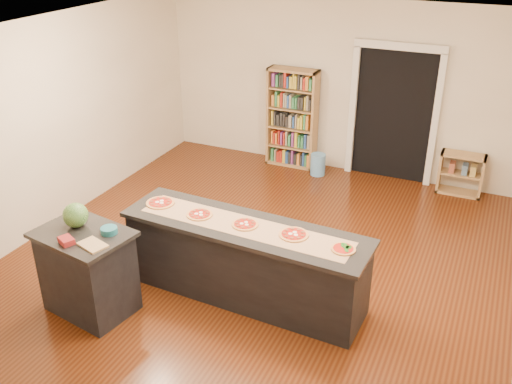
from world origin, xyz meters
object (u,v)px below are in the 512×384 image
at_px(kitchen_island, 245,261).
at_px(waste_bin, 318,164).
at_px(side_counter, 88,271).
at_px(bookshelf, 292,118).
at_px(low_shelf, 461,174).
at_px(watermelon, 75,215).

relative_size(kitchen_island, waste_bin, 7.71).
bearing_deg(side_counter, bookshelf, 92.91).
distance_m(kitchen_island, bookshelf, 3.86).
height_order(kitchen_island, low_shelf, kitchen_island).
bearing_deg(bookshelf, waste_bin, -21.39).
distance_m(bookshelf, waste_bin, 0.89).
height_order(kitchen_island, side_counter, side_counter).
height_order(low_shelf, watermelon, watermelon).
bearing_deg(side_counter, low_shelf, 63.99).
bearing_deg(watermelon, side_counter, -33.28).
height_order(bookshelf, watermelon, bookshelf).
bearing_deg(side_counter, kitchen_island, 41.76).
xyz_separation_m(kitchen_island, bookshelf, (-0.89, 3.74, 0.37)).
bearing_deg(low_shelf, bookshelf, -179.85).
distance_m(low_shelf, watermelon, 5.78).
bearing_deg(bookshelf, kitchen_island, -76.64).
bearing_deg(waste_bin, bookshelf, 158.61).
bearing_deg(bookshelf, low_shelf, 0.15).
bearing_deg(watermelon, bookshelf, 81.46).
distance_m(waste_bin, watermelon, 4.60).
xyz_separation_m(bookshelf, watermelon, (-0.68, -4.55, 0.26)).
relative_size(side_counter, watermelon, 3.69).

